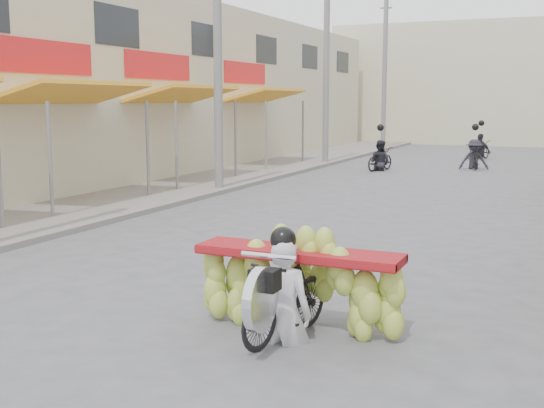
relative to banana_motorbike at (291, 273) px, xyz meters
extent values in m
plane|color=#59595E|center=(-1.03, -1.71, -0.71)|extent=(120.00, 120.00, 0.00)
cube|color=gray|center=(-8.03, 13.29, -0.65)|extent=(4.00, 60.00, 0.12)
cube|color=beige|center=(-13.03, 12.29, 2.29)|extent=(8.00, 40.00, 6.00)
cube|color=orange|center=(-8.15, 6.29, 2.04)|extent=(1.77, 4.00, 0.53)
cylinder|color=slate|center=(-7.33, 4.49, 0.57)|extent=(0.08, 0.08, 2.55)
cylinder|color=slate|center=(-7.33, 8.09, 0.57)|extent=(0.08, 0.08, 2.55)
cube|color=red|center=(-9.03, 6.29, 2.89)|extent=(0.10, 3.50, 0.80)
cube|color=orange|center=(-8.15, 11.29, 2.04)|extent=(1.77, 4.00, 0.53)
cylinder|color=slate|center=(-7.33, 9.49, 0.57)|extent=(0.08, 0.08, 2.55)
cylinder|color=slate|center=(-7.33, 13.09, 0.57)|extent=(0.08, 0.08, 2.55)
cube|color=red|center=(-9.03, 11.29, 2.89)|extent=(0.10, 3.50, 0.80)
cube|color=orange|center=(-8.15, 17.29, 2.04)|extent=(1.77, 4.00, 0.53)
cylinder|color=slate|center=(-7.33, 15.49, 0.57)|extent=(0.08, 0.08, 2.55)
cylinder|color=slate|center=(-7.33, 19.09, 0.57)|extent=(0.08, 0.08, 2.55)
cube|color=red|center=(-9.03, 17.29, 2.89)|extent=(0.10, 3.50, 0.80)
cube|color=#1E2328|center=(-9.05, 9.29, 3.89)|extent=(0.08, 2.00, 1.10)
cube|color=#1E2328|center=(-9.05, 14.29, 3.89)|extent=(0.08, 2.00, 1.10)
cube|color=#1E2328|center=(-9.05, 19.29, 3.89)|extent=(0.08, 2.00, 1.10)
cube|color=#1E2328|center=(-9.05, 24.29, 3.89)|extent=(0.08, 2.00, 1.10)
cube|color=#1E2328|center=(-9.05, 29.29, 3.89)|extent=(0.08, 2.00, 1.10)
cube|color=beige|center=(-1.03, 36.29, 2.79)|extent=(20.00, 6.00, 7.00)
cylinder|color=slate|center=(-6.43, 10.29, 3.29)|extent=(0.24, 0.24, 8.00)
cylinder|color=slate|center=(-6.43, 19.29, 3.29)|extent=(0.24, 0.24, 8.00)
cylinder|color=slate|center=(-6.43, 28.29, 3.29)|extent=(0.24, 0.24, 8.00)
cube|color=slate|center=(-6.43, 28.29, 6.49)|extent=(0.60, 0.08, 0.08)
imported|color=black|center=(0.00, -0.14, -0.24)|extent=(0.77, 1.64, 0.93)
cylinder|color=silver|center=(0.00, -0.79, -0.09)|extent=(0.10, 0.66, 0.66)
cube|color=black|center=(0.00, -0.69, 0.09)|extent=(0.28, 0.22, 0.22)
cylinder|color=silver|center=(0.00, -0.59, 0.31)|extent=(0.60, 0.05, 0.05)
cube|color=maroon|center=(0.00, 0.21, 0.17)|extent=(2.34, 0.55, 0.10)
imported|color=silver|center=(0.00, -0.19, 0.44)|extent=(0.61, 0.45, 1.69)
sphere|color=black|center=(0.00, -0.22, 1.26)|extent=(0.28, 0.28, 0.28)
imported|color=black|center=(-3.76, 17.73, -0.28)|extent=(0.94, 1.61, 0.85)
imported|color=#24232A|center=(-3.76, 17.73, 0.42)|extent=(0.89, 0.67, 1.65)
sphere|color=black|center=(-3.76, 17.73, 0.87)|extent=(0.26, 0.26, 0.26)
imported|color=black|center=(-0.66, 19.58, -0.26)|extent=(0.78, 1.58, 0.90)
imported|color=#24232A|center=(-0.66, 19.58, 0.42)|extent=(1.16, 0.79, 1.65)
sphere|color=black|center=(-0.66, 19.58, 0.87)|extent=(0.26, 0.26, 0.26)
imported|color=black|center=(-1.01, 24.23, -0.30)|extent=(1.01, 1.53, 0.81)
imported|color=#24232A|center=(-1.01, 24.23, 0.42)|extent=(1.10, 0.85, 1.65)
sphere|color=black|center=(-1.01, 24.23, 0.87)|extent=(0.26, 0.26, 0.26)
camera|label=1|loc=(2.75, -6.69, 1.87)|focal=45.00mm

